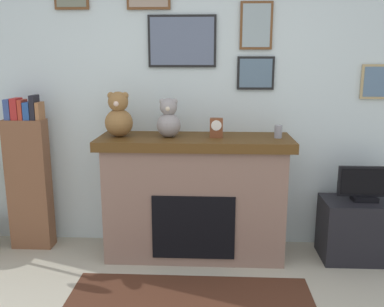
{
  "coord_description": "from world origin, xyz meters",
  "views": [
    {
      "loc": [
        0.13,
        -1.78,
        1.67
      ],
      "look_at": [
        -0.04,
        1.68,
        0.9
      ],
      "focal_mm": 39.25,
      "sensor_mm": 36.0,
      "label": 1
    }
  ],
  "objects_px": {
    "fireplace": "(195,196)",
    "teddy_bear_tan": "(169,120)",
    "tv_stand": "(361,230)",
    "mantel_clock": "(216,128)",
    "bookshelf": "(29,178)",
    "candle_jar": "(278,132)",
    "teddy_bear_brown": "(119,117)",
    "television": "(365,185)"
  },
  "relations": [
    {
      "from": "fireplace",
      "to": "candle_jar",
      "type": "distance_m",
      "value": 0.89
    },
    {
      "from": "fireplace",
      "to": "teddy_bear_tan",
      "type": "xyz_separation_m",
      "value": [
        -0.22,
        -0.02,
        0.66
      ]
    },
    {
      "from": "tv_stand",
      "to": "television",
      "type": "relative_size",
      "value": 1.47
    },
    {
      "from": "mantel_clock",
      "to": "teddy_bear_brown",
      "type": "height_order",
      "value": "teddy_bear_brown"
    },
    {
      "from": "television",
      "to": "teddy_bear_brown",
      "type": "xyz_separation_m",
      "value": [
        -2.06,
        0.02,
        0.56
      ]
    },
    {
      "from": "tv_stand",
      "to": "television",
      "type": "distance_m",
      "value": 0.4
    },
    {
      "from": "tv_stand",
      "to": "teddy_bear_tan",
      "type": "height_order",
      "value": "teddy_bear_tan"
    },
    {
      "from": "television",
      "to": "teddy_bear_tan",
      "type": "distance_m",
      "value": 1.73
    },
    {
      "from": "bookshelf",
      "to": "candle_jar",
      "type": "xyz_separation_m",
      "value": [
        2.17,
        -0.08,
        0.45
      ]
    },
    {
      "from": "bookshelf",
      "to": "candle_jar",
      "type": "distance_m",
      "value": 2.22
    },
    {
      "from": "television",
      "to": "teddy_bear_tan",
      "type": "bearing_deg",
      "value": 179.44
    },
    {
      "from": "bookshelf",
      "to": "television",
      "type": "relative_size",
      "value": 3.05
    },
    {
      "from": "fireplace",
      "to": "tv_stand",
      "type": "bearing_deg",
      "value": -1.33
    },
    {
      "from": "tv_stand",
      "to": "teddy_bear_brown",
      "type": "bearing_deg",
      "value": 179.59
    },
    {
      "from": "mantel_clock",
      "to": "teddy_bear_tan",
      "type": "distance_m",
      "value": 0.4
    },
    {
      "from": "mantel_clock",
      "to": "teddy_bear_tan",
      "type": "bearing_deg",
      "value": 179.87
    },
    {
      "from": "tv_stand",
      "to": "mantel_clock",
      "type": "relative_size",
      "value": 4.17
    },
    {
      "from": "teddy_bear_brown",
      "to": "fireplace",
      "type": "bearing_deg",
      "value": 1.65
    },
    {
      "from": "fireplace",
      "to": "teddy_bear_brown",
      "type": "xyz_separation_m",
      "value": [
        -0.63,
        -0.02,
        0.69
      ]
    },
    {
      "from": "tv_stand",
      "to": "candle_jar",
      "type": "bearing_deg",
      "value": 178.81
    },
    {
      "from": "tv_stand",
      "to": "mantel_clock",
      "type": "height_order",
      "value": "mantel_clock"
    },
    {
      "from": "fireplace",
      "to": "candle_jar",
      "type": "height_order",
      "value": "candle_jar"
    },
    {
      "from": "fireplace",
      "to": "television",
      "type": "relative_size",
      "value": 3.55
    },
    {
      "from": "mantel_clock",
      "to": "bookshelf",
      "type": "bearing_deg",
      "value": 177.03
    },
    {
      "from": "television",
      "to": "teddy_bear_tan",
      "type": "height_order",
      "value": "teddy_bear_tan"
    },
    {
      "from": "bookshelf",
      "to": "teddy_bear_brown",
      "type": "relative_size",
      "value": 3.69
    },
    {
      "from": "bookshelf",
      "to": "television",
      "type": "distance_m",
      "value": 2.91
    },
    {
      "from": "candle_jar",
      "to": "mantel_clock",
      "type": "bearing_deg",
      "value": -179.85
    },
    {
      "from": "mantel_clock",
      "to": "teddy_bear_tan",
      "type": "xyz_separation_m",
      "value": [
        -0.39,
        0.0,
        0.06
      ]
    },
    {
      "from": "tv_stand",
      "to": "teddy_bear_tan",
      "type": "bearing_deg",
      "value": 179.48
    },
    {
      "from": "fireplace",
      "to": "mantel_clock",
      "type": "relative_size",
      "value": 10.06
    },
    {
      "from": "bookshelf",
      "to": "television",
      "type": "bearing_deg",
      "value": -1.99
    },
    {
      "from": "television",
      "to": "teddy_bear_brown",
      "type": "relative_size",
      "value": 1.21
    },
    {
      "from": "teddy_bear_tan",
      "to": "mantel_clock",
      "type": "bearing_deg",
      "value": -0.13
    },
    {
      "from": "bookshelf",
      "to": "tv_stand",
      "type": "height_order",
      "value": "bookshelf"
    },
    {
      "from": "fireplace",
      "to": "tv_stand",
      "type": "relative_size",
      "value": 2.41
    },
    {
      "from": "bookshelf",
      "to": "tv_stand",
      "type": "xyz_separation_m",
      "value": [
        2.91,
        -0.1,
        -0.38
      ]
    },
    {
      "from": "tv_stand",
      "to": "mantel_clock",
      "type": "xyz_separation_m",
      "value": [
        -1.25,
        0.01,
        0.87
      ]
    },
    {
      "from": "television",
      "to": "bookshelf",
      "type": "bearing_deg",
      "value": 178.01
    },
    {
      "from": "teddy_bear_tan",
      "to": "tv_stand",
      "type": "bearing_deg",
      "value": -0.52
    },
    {
      "from": "fireplace",
      "to": "tv_stand",
      "type": "distance_m",
      "value": 1.45
    },
    {
      "from": "fireplace",
      "to": "tv_stand",
      "type": "height_order",
      "value": "fireplace"
    }
  ]
}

